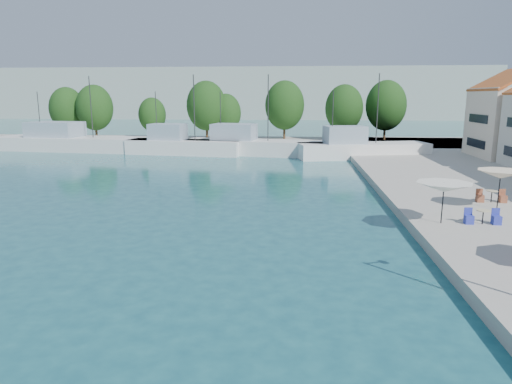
# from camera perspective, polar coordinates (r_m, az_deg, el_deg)

# --- Properties ---
(quay_far) EXTENTS (90.00, 16.00, 0.60)m
(quay_far) POSITION_cam_1_polar(r_m,az_deg,el_deg) (69.36, -1.43, 6.17)
(quay_far) COLOR #A6A296
(quay_far) RESTS_ON ground
(hill_west) EXTENTS (180.00, 40.00, 16.00)m
(hill_west) POSITION_cam_1_polar(r_m,az_deg,el_deg) (164.30, -5.51, 12.13)
(hill_west) COLOR #97A59C
(hill_west) RESTS_ON ground
(hill_east) EXTENTS (140.00, 40.00, 12.00)m
(hill_east) POSITION_cam_1_polar(r_m,az_deg,el_deg) (185.97, 17.89, 10.97)
(hill_east) COLOR #97A59C
(hill_east) RESTS_ON ground
(trawler_01) EXTENTS (22.72, 8.01, 10.20)m
(trawler_01) POSITION_cam_1_polar(r_m,az_deg,el_deg) (66.77, -21.72, 5.78)
(trawler_01) COLOR silver
(trawler_01) RESTS_ON ground
(trawler_02) EXTENTS (14.81, 5.46, 10.20)m
(trawler_02) POSITION_cam_1_polar(r_m,az_deg,el_deg) (58.58, -9.30, 5.72)
(trawler_02) COLOR silver
(trawler_02) RESTS_ON ground
(trawler_03) EXTENTS (18.12, 7.37, 10.20)m
(trawler_03) POSITION_cam_1_polar(r_m,az_deg,el_deg) (57.66, -0.66, 5.78)
(trawler_03) COLOR silver
(trawler_03) RESTS_ON ground
(trawler_04) EXTENTS (15.79, 7.05, 10.20)m
(trawler_04) POSITION_cam_1_polar(r_m,az_deg,el_deg) (55.41, 12.85, 5.23)
(trawler_04) COLOR silver
(trawler_04) RESTS_ON ground
(tree_01) EXTENTS (5.43, 5.43, 8.04)m
(tree_01) POSITION_cam_1_polar(r_m,az_deg,el_deg) (79.31, -22.54, 9.58)
(tree_01) COLOR #3F2B19
(tree_01) RESTS_ON quay_far
(tree_02) EXTENTS (5.67, 5.67, 8.39)m
(tree_02) POSITION_cam_1_polar(r_m,az_deg,el_deg) (76.66, -19.52, 9.90)
(tree_02) COLOR #3F2B19
(tree_02) RESTS_ON quay_far
(tree_03) EXTENTS (4.34, 4.34, 6.42)m
(tree_03) POSITION_cam_1_polar(r_m,az_deg,el_deg) (75.65, -12.85, 9.40)
(tree_03) COLOR #3F2B19
(tree_03) RESTS_ON quay_far
(tree_04) EXTENTS (6.04, 6.04, 8.94)m
(tree_04) POSITION_cam_1_polar(r_m,az_deg,el_deg) (71.37, -6.22, 10.66)
(tree_04) COLOR #3F2B19
(tree_04) RESTS_ON quay_far
(tree_05) EXTENTS (4.74, 4.74, 7.02)m
(tree_05) POSITION_cam_1_polar(r_m,az_deg,el_deg) (71.92, -3.79, 9.83)
(tree_05) COLOR #3F2B19
(tree_05) RESTS_ON quay_far
(tree_06) EXTENTS (6.10, 6.10, 9.02)m
(tree_06) POSITION_cam_1_polar(r_m,az_deg,el_deg) (72.38, 3.60, 10.76)
(tree_06) COLOR #3F2B19
(tree_06) RESTS_ON quay_far
(tree_07) EXTENTS (5.66, 5.66, 8.37)m
(tree_07) POSITION_cam_1_polar(r_m,az_deg,el_deg) (70.82, 10.96, 10.24)
(tree_07) COLOR #3F2B19
(tree_07) RESTS_ON quay_far
(tree_08) EXTENTS (6.10, 6.10, 9.03)m
(tree_08) POSITION_cam_1_polar(r_m,az_deg,el_deg) (73.38, 15.94, 10.36)
(tree_08) COLOR #3F2B19
(tree_08) RESTS_ON quay_far
(umbrella_white) EXTENTS (2.92, 2.92, 2.20)m
(umbrella_white) POSITION_cam_1_polar(r_m,az_deg,el_deg) (25.83, 22.44, 0.56)
(umbrella_white) COLOR black
(umbrella_white) RESTS_ON quay_right
(umbrella_cream) EXTENTS (2.68, 2.68, 2.35)m
(umbrella_cream) POSITION_cam_1_polar(r_m,az_deg,el_deg) (30.54, 28.26, 1.96)
(umbrella_cream) COLOR black
(umbrella_cream) RESTS_ON quay_right
(cafe_table_02) EXTENTS (1.82, 0.70, 0.76)m
(cafe_table_02) POSITION_cam_1_polar(r_m,az_deg,el_deg) (26.87, 26.47, -3.02)
(cafe_table_02) COLOR black
(cafe_table_02) RESTS_ON quay_right
(cafe_table_03) EXTENTS (1.82, 0.70, 0.76)m
(cafe_table_03) POSITION_cam_1_polar(r_m,az_deg,el_deg) (32.60, 27.34, -0.66)
(cafe_table_03) COLOR black
(cafe_table_03) RESTS_ON quay_right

